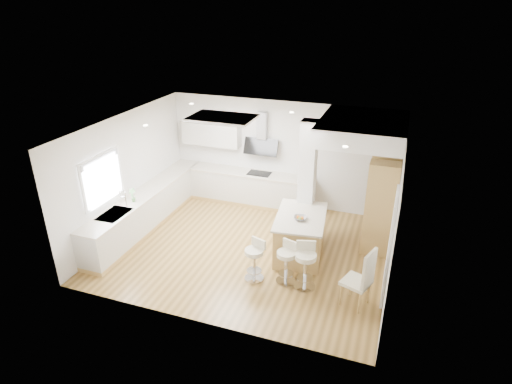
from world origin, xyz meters
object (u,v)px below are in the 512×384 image
at_px(bar_stool_b, 287,260).
at_px(bar_stool_c, 305,263).
at_px(peninsula, 300,235).
at_px(dining_chair, 362,277).
at_px(bar_stool_a, 255,258).

bearing_deg(bar_stool_b, bar_stool_c, 11.51).
relative_size(peninsula, dining_chair, 1.38).
height_order(bar_stool_a, bar_stool_b, bar_stool_b).
bearing_deg(bar_stool_a, bar_stool_c, 24.83).
height_order(peninsula, dining_chair, dining_chair).
relative_size(bar_stool_a, bar_stool_b, 0.99).
relative_size(peninsula, bar_stool_c, 1.74).
xyz_separation_m(bar_stool_c, dining_chair, (1.09, -0.25, 0.11)).
relative_size(peninsula, bar_stool_a, 1.91).
bearing_deg(dining_chair, bar_stool_a, -164.34).
xyz_separation_m(bar_stool_b, dining_chair, (1.46, -0.29, 0.15)).
bearing_deg(dining_chair, bar_stool_b, -170.77).
distance_m(bar_stool_c, dining_chair, 1.12).
height_order(peninsula, bar_stool_c, peninsula).
bearing_deg(bar_stool_c, bar_stool_a, 169.68).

